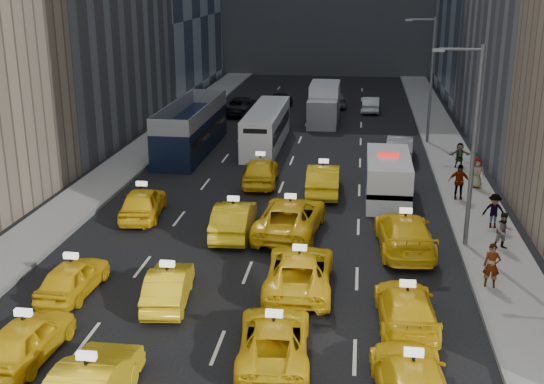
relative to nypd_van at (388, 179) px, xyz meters
The scene contains 35 objects.
ground 19.54m from the nypd_van, 107.97° to the right, with size 160.00×160.00×0.00m, color black.
sidewalk_west 17.76m from the nypd_van, 158.67° to the left, with size 3.00×90.00×0.15m, color gray.
sidewalk_east 7.93m from the nypd_van, 55.19° to the left, with size 3.00×90.00×0.15m, color gray.
curb_west 16.42m from the nypd_van, 156.83° to the left, with size 0.15×90.00×0.18m, color slate.
curb_east 7.21m from the nypd_van, 64.80° to the left, with size 0.15×90.00×0.18m, color slate.
streetlight_near 8.18m from the nypd_van, 64.20° to the right, with size 2.15×0.22×9.00m.
streetlight_far 14.32m from the nypd_van, 76.75° to the left, with size 2.15×0.22×9.00m.
taxi_4 21.58m from the nypd_van, 123.46° to the right, with size 1.68×4.18×1.42m, color yellow.
taxi_6 17.39m from the nypd_van, 103.62° to the right, with size 2.23×4.83×1.34m, color yellow.
taxi_7 18.91m from the nypd_van, 89.70° to the right, with size 2.07×5.09×1.48m, color yellow.
taxi_8 18.18m from the nypd_van, 132.73° to the right, with size 1.61×4.01×1.37m, color yellow.
taxi_9 16.05m from the nypd_van, 121.96° to the right, with size 1.45×4.15×1.37m, color yellow.
taxi_10 12.37m from the nypd_van, 107.65° to the right, with size 2.52×5.46×1.52m, color yellow.
taxi_11 14.27m from the nypd_van, 89.17° to the right, with size 1.97×4.85×1.41m, color yellow.
taxi_12 13.18m from the nypd_van, 159.58° to the right, with size 1.86×4.62×1.57m, color yellow.
taxi_13 9.74m from the nypd_van, 139.06° to the right, with size 1.68×4.82×1.59m, color yellow.
taxi_14 7.57m from the nypd_van, 128.65° to the right, with size 2.75×5.97×1.66m, color yellow.
taxi_15 7.30m from the nypd_van, 85.93° to the right, with size 2.32×5.71×1.66m, color yellow.
taxi_16 7.53m from the nypd_van, 165.70° to the left, with size 1.93×4.81×1.64m, color yellow.
taxi_17 3.61m from the nypd_van, behind, with size 1.77×5.06×1.67m, color yellow.
nypd_van is the anchor object (origin of this frame).
double_decker 15.99m from the nypd_van, 145.44° to the left, with size 3.43×11.72×3.36m.
city_bus 13.94m from the nypd_van, 126.21° to the left, with size 3.42×10.76×2.73m.
box_truck 20.45m from the nypd_van, 103.07° to the left, with size 2.79×7.05×3.16m.
misc_car_0 8.87m from the nypd_van, 83.05° to the left, with size 1.69×4.86×1.60m, color #96979C.
misc_car_1 25.48m from the nypd_van, 118.16° to the left, with size 2.60×5.65×1.57m, color black.
misc_car_2 27.65m from the nypd_van, 98.23° to the left, with size 1.88×4.62×1.34m, color slate.
misc_car_3 26.84m from the nypd_van, 109.43° to the left, with size 1.89×4.69×1.60m, color black.
misc_car_4 25.09m from the nypd_van, 91.61° to the left, with size 1.47×4.21×1.39m, color #B8BCC1.
pedestrian_0 11.52m from the nypd_van, 71.62° to the right, with size 0.64×0.42×1.76m, color gray.
pedestrian_1 8.42m from the nypd_van, 54.97° to the right, with size 0.81×0.45×1.67m, color gray.
pedestrian_2 6.45m from the nypd_van, 40.63° to the right, with size 1.09×0.45×1.69m, color gray.
pedestrian_3 3.79m from the nypd_van, ahead, with size 1.12×0.51×1.92m, color gray.
pedestrian_4 5.62m from the nypd_van, 24.99° to the left, with size 0.84×0.46×1.72m, color gray.
pedestrian_5 8.16m from the nypd_van, 54.97° to the left, with size 1.46×0.42×1.57m, color gray.
Camera 1 is at (4.35, -17.47, 11.74)m, focal length 45.00 mm.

